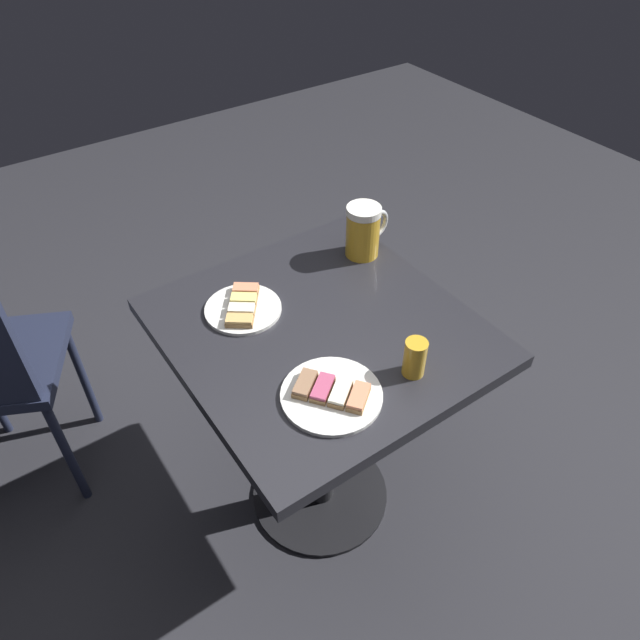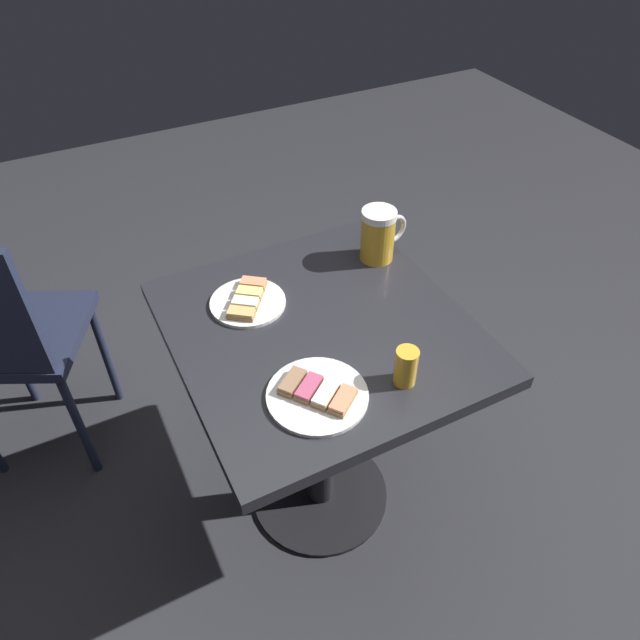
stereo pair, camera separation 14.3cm
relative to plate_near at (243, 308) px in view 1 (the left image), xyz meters
The scene contains 6 objects.
ground_plane 0.79m from the plate_near, 128.52° to the left, with size 6.00×6.00×0.00m, color #28282D.
cafe_table 0.27m from the plate_near, 128.52° to the left, with size 0.70×0.74×0.75m.
plate_near is the anchor object (origin of this frame).
plate_far 0.36m from the plate_near, 92.77° to the left, with size 0.22×0.22×0.03m.
beer_mug 0.41m from the plate_near, behind, with size 0.15×0.10×0.15m.
beer_glass_small 0.46m from the plate_near, 117.40° to the left, with size 0.05×0.05×0.09m, color gold.
Camera 1 is at (0.61, 0.88, 1.73)m, focal length 33.07 mm.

